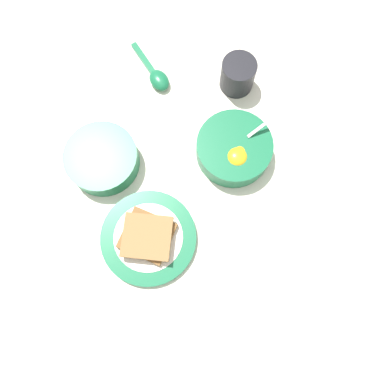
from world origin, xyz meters
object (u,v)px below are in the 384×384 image
toast_plate (149,238)px  drinking_cup (238,74)px  soup_spoon (156,76)px  toast_sandwich (147,236)px  congee_bowl (102,159)px  egg_bowl (234,149)px

toast_plate → drinking_cup: bearing=120.1°
toast_plate → soup_spoon: 0.39m
toast_sandwich → congee_bowl: bearing=179.5°
congee_bowl → drinking_cup: bearing=91.7°
soup_spoon → egg_bowl: bearing=11.2°
soup_spoon → drinking_cup: 0.20m
toast_plate → toast_sandwich: toast_sandwich is taller
egg_bowl → congee_bowl: 0.30m
congee_bowl → drinking_cup: drinking_cup is taller
toast_sandwich → drinking_cup: bearing=120.0°
egg_bowl → toast_sandwich: (0.07, -0.27, 0.00)m
soup_spoon → congee_bowl: (0.13, -0.21, 0.02)m
egg_bowl → soup_spoon: size_ratio=1.10×
toast_plate → soup_spoon: (-0.33, 0.21, 0.00)m
drinking_cup → egg_bowl: bearing=-35.8°
toast_sandwich → soup_spoon: bearing=147.0°
toast_plate → egg_bowl: bearing=104.5°
egg_bowl → toast_sandwich: egg_bowl is taller
egg_bowl → soup_spoon: egg_bowl is taller
soup_spoon → drinking_cup: bearing=54.0°
egg_bowl → toast_plate: bearing=-75.5°
congee_bowl → drinking_cup: size_ratio=2.01×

